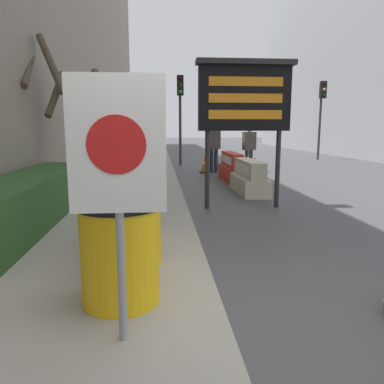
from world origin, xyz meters
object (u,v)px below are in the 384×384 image
Objects in this scene: jersey_barrier_red_striped at (232,168)px; traffic_cone_mid at (205,165)px; barrel_drum_back at (128,207)px; barrel_drum_middle at (130,225)px; pedestrian_worker at (249,145)px; warning_sign at (117,162)px; barrel_drum_foreground at (120,252)px; message_board at (244,99)px; jersey_barrier_cream at (249,179)px; pedestrian_passerby at (214,143)px; traffic_cone_near at (255,167)px; traffic_light_near_curb at (180,101)px; traffic_light_far_side at (322,103)px.

traffic_cone_mid is (-0.63, 1.98, -0.08)m from jersey_barrier_red_striped.
jersey_barrier_red_striped is at bearing 67.65° from barrel_drum_back.
barrel_drum_middle is at bearing -101.81° from traffic_cone_mid.
warning_sign is at bearing -117.10° from pedestrian_worker.
warning_sign is at bearing -83.32° from barrel_drum_foreground.
barrel_drum_back is at bearing -131.14° from message_board.
barrel_drum_back is 7.18m from jersey_barrier_red_striped.
jersey_barrier_cream is 4.41m from traffic_cone_mid.
traffic_cone_mid is (-0.63, 4.36, -0.06)m from jersey_barrier_cream.
barrel_drum_back is 9.05m from pedestrian_passerby.
barrel_drum_middle is 8.94m from traffic_cone_near.
pedestrian_worker is at bearing 76.66° from jersey_barrier_cream.
barrel_drum_back is 0.53× the size of pedestrian_worker.
jersey_barrier_red_striped is 1.10m from traffic_cone_near.
barrel_drum_back is at bearing -122.64° from jersey_barrier_cream.
warning_sign is at bearing -86.58° from barrel_drum_back.
traffic_light_near_curb reaches higher than barrel_drum_middle.
pedestrian_passerby is at bearing 87.25° from message_board.
pedestrian_passerby is at bearing -140.71° from traffic_light_far_side.
traffic_cone_mid is (-1.54, 1.37, -0.03)m from traffic_cone_near.
pedestrian_worker is (1.63, 6.22, -1.21)m from message_board.
traffic_light_near_curb is (-1.35, 7.37, 2.45)m from jersey_barrier_cream.
traffic_light_far_side is (8.61, 16.40, 1.45)m from warning_sign.
pedestrian_worker is (3.63, 11.23, -0.41)m from warning_sign.
barrel_drum_middle and barrel_drum_back have the same top height.
barrel_drum_foreground reaches higher than traffic_cone_near.
traffic_light_near_curb is at bearing 83.24° from barrel_drum_back.
barrel_drum_middle reaches higher than jersey_barrier_red_striped.
pedestrian_passerby is at bearing 77.37° from barrel_drum_foreground.
traffic_cone_near is at bearing -104.80° from pedestrian_worker.
warning_sign reaches higher than barrel_drum_back.
traffic_cone_mid is at bearing 76.32° from barrel_drum_back.
barrel_drum_back reaches higher than jersey_barrier_red_striped.
traffic_light_near_curb is 3.57m from pedestrian_passerby.
pedestrian_passerby is at bearing 129.59° from traffic_cone_near.
barrel_drum_foreground is 0.48× the size of warning_sign.
message_board reaches higher than jersey_barrier_cream.
jersey_barrier_red_striped is 2.94× the size of traffic_cone_near.
jersey_barrier_cream is (2.73, 4.26, -0.21)m from barrel_drum_back.
traffic_light_near_curb is at bearing 117.32° from traffic_cone_near.
pedestrian_passerby is at bearing 97.75° from jersey_barrier_red_striped.
barrel_drum_middle is at bearing -116.79° from jersey_barrier_cream.
barrel_drum_middle reaches higher than traffic_cone_mid.
barrel_drum_middle is at bearing 91.94° from warning_sign.
jersey_barrier_red_striped is at bearing -72.35° from traffic_cone_mid.
traffic_light_far_side is (8.68, 15.76, 2.30)m from barrel_drum_foreground.
traffic_light_far_side is 2.29× the size of pedestrian_worker.
jersey_barrier_cream is 0.95× the size of jersey_barrier_red_striped.
warning_sign is (0.05, -1.59, 0.85)m from barrel_drum_middle.
traffic_cone_mid is 0.16× the size of traffic_light_near_curb.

